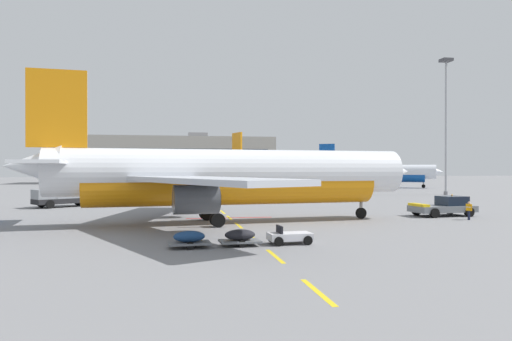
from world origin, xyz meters
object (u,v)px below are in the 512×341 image
airliner_foreground (228,176)px  apron_light_mast_far (446,110)px  pushback_tug (444,207)px  baggage_train (240,237)px  airliner_mid_left (267,172)px  ground_crew_worker (469,209)px  fuel_service_truck (66,193)px  airliner_far_center (375,173)px

airliner_foreground → apron_light_mast_far: size_ratio=1.48×
airliner_foreground → pushback_tug: bearing=5.6°
pushback_tug → baggage_train: 26.20m
airliner_mid_left → baggage_train: airliner_mid_left is taller
pushback_tug → ground_crew_worker: pushback_tug is taller
fuel_service_truck → airliner_mid_left: bearing=41.6°
baggage_train → ground_crew_worker: bearing=25.6°
airliner_foreground → pushback_tug: (21.32, 2.10, -3.05)m
airliner_far_center → baggage_train: size_ratio=3.31×
pushback_tug → fuel_service_truck: size_ratio=0.88×
airliner_mid_left → ground_crew_worker: (8.65, -48.09, -2.98)m
airliner_foreground → apron_light_mast_far: 56.12m
airliner_foreground → fuel_service_truck: airliner_foreground is taller
fuel_service_truck → apron_light_mast_far: size_ratio=0.30×
airliner_foreground → ground_crew_worker: (21.48, -1.51, -3.03)m
pushback_tug → fuel_service_truck: 42.35m
airliner_foreground → fuel_service_truck: size_ratio=4.92×
baggage_train → airliner_far_center: bearing=61.0°
ground_crew_worker → apron_light_mast_far: apron_light_mast_far is taller
pushback_tug → apron_light_mast_far: size_ratio=0.27×
baggage_train → ground_crew_worker: (22.17, 10.61, 0.40)m
airliner_foreground → airliner_far_center: bearing=57.2°
pushback_tug → airliner_foreground: bearing=-174.4°
airliner_foreground → airliner_mid_left: 48.31m
pushback_tug → airliner_far_center: bearing=71.2°
airliner_far_center → ground_crew_worker: airliner_far_center is taller
airliner_far_center → apron_light_mast_far: (-1.47, -32.15, 11.28)m
pushback_tug → apron_light_mast_far: (20.82, 33.37, 13.82)m
fuel_service_truck → ground_crew_worker: bearing=-29.3°
airliner_mid_left → baggage_train: size_ratio=3.89×
ground_crew_worker → pushback_tug: bearing=92.7°
fuel_service_truck → apron_light_mast_far: bearing=14.6°
baggage_train → apron_light_mast_far: 65.57m
airliner_foreground → ground_crew_worker: airliner_foreground is taller
airliner_far_center → baggage_train: (-44.29, -79.74, -2.91)m
airliner_far_center → airliner_foreground: bearing=-122.8°
airliner_far_center → apron_light_mast_far: bearing=-92.6°
fuel_service_truck → baggage_train: (16.32, -32.24, -1.12)m
pushback_tug → airliner_mid_left: 45.38m
airliner_mid_left → baggage_train: (-13.52, -58.70, -3.38)m
airliner_mid_left → ground_crew_worker: bearing=-79.8°
fuel_service_truck → airliner_foreground: bearing=-49.8°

